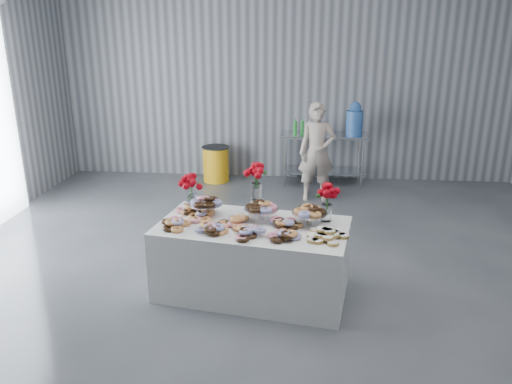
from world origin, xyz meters
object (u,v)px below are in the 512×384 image
(display_table, at_px, (253,259))
(prep_table, at_px, (323,150))
(trash_barrel, at_px, (216,164))
(water_jug, at_px, (355,120))
(person, at_px, (317,152))

(display_table, xyz_separation_m, prep_table, (0.85, 3.87, 0.24))
(display_table, distance_m, trash_barrel, 4.01)
(display_table, height_order, trash_barrel, display_table)
(water_jug, relative_size, trash_barrel, 0.88)
(display_table, relative_size, trash_barrel, 3.00)
(person, bearing_deg, prep_table, 77.06)
(prep_table, distance_m, person, 0.87)
(prep_table, relative_size, water_jug, 2.71)
(trash_barrel, bearing_deg, prep_table, 0.00)
(display_table, distance_m, prep_table, 3.97)
(prep_table, bearing_deg, display_table, -102.31)
(display_table, xyz_separation_m, person, (0.71, 3.03, 0.40))
(prep_table, bearing_deg, water_jug, -0.00)
(display_table, bearing_deg, person, 76.85)
(prep_table, xyz_separation_m, person, (-0.14, -0.85, 0.16))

